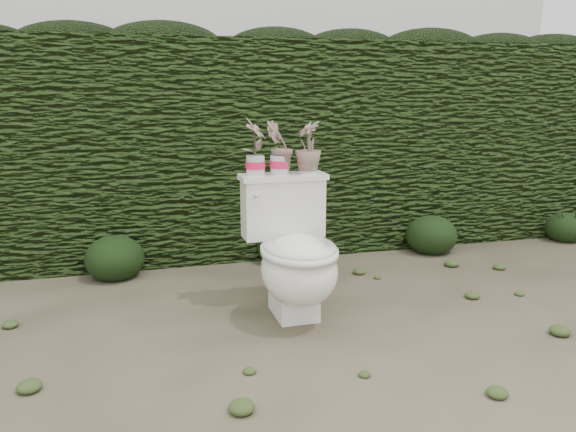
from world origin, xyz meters
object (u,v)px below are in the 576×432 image
object	(u,v)px
toilet	(295,256)
potted_plant_right	(308,148)
potted_plant_left	(255,148)
potted_plant_center	(279,149)

from	to	relation	value
toilet	potted_plant_right	bearing A→B (deg)	57.62
potted_plant_left	potted_plant_right	xyz separation A→B (m)	(0.31, 0.00, -0.01)
potted_plant_center	toilet	bearing A→B (deg)	83.94
potted_plant_left	potted_plant_right	world-z (taller)	potted_plant_left
potted_plant_left	potted_plant_right	distance (m)	0.31
potted_plant_center	potted_plant_left	bearing A→B (deg)	-11.10
toilet	potted_plant_right	size ratio (longest dim) A/B	2.73
toilet	potted_plant_left	bearing A→B (deg)	123.90
potted_plant_left	potted_plant_center	bearing A→B (deg)	-55.12
toilet	potted_plant_center	xyz separation A→B (m)	(-0.02, 0.24, 0.57)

